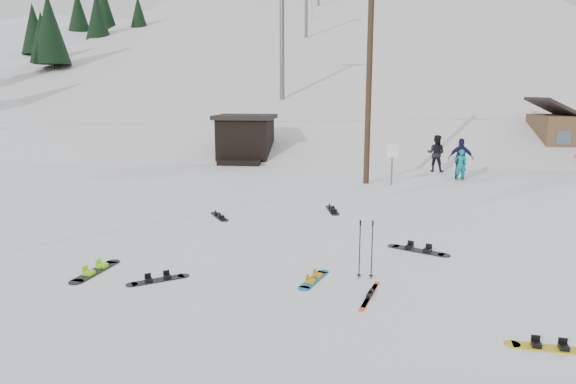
# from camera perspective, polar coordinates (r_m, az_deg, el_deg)

# --- Properties ---
(ground) EXTENTS (200.00, 200.00, 0.00)m
(ground) POSITION_cam_1_polar(r_m,az_deg,el_deg) (10.17, -0.88, -12.62)
(ground) COLOR white
(ground) RESTS_ON ground
(ski_slope) EXTENTS (60.00, 85.24, 65.97)m
(ski_slope) POSITION_cam_1_polar(r_m,az_deg,el_deg) (66.22, 5.72, -3.03)
(ski_slope) COLOR white
(ski_slope) RESTS_ON ground
(ridge_left) EXTENTS (47.54, 95.03, 58.38)m
(ridge_left) POSITION_cam_1_polar(r_m,az_deg,el_deg) (69.95, -25.42, -2.47)
(ridge_left) COLOR white
(ridge_left) RESTS_ON ground
(treeline_left) EXTENTS (20.00, 64.00, 10.00)m
(treeline_left) POSITION_cam_1_polar(r_m,az_deg,el_deg) (60.71, -28.69, 5.87)
(treeline_left) COLOR black
(treeline_left) RESTS_ON ground
(treeline_crest) EXTENTS (50.00, 6.00, 10.00)m
(treeline_crest) POSITION_cam_1_polar(r_m,az_deg,el_deg) (95.32, 6.33, 8.56)
(treeline_crest) COLOR black
(treeline_crest) RESTS_ON ski_slope
(utility_pole) EXTENTS (2.00, 0.26, 9.00)m
(utility_pole) POSITION_cam_1_polar(r_m,az_deg,el_deg) (23.24, 9.00, 12.41)
(utility_pole) COLOR #3A2819
(utility_pole) RESTS_ON ground
(trail_sign) EXTENTS (0.50, 0.09, 1.85)m
(trail_sign) POSITION_cam_1_polar(r_m,az_deg,el_deg) (23.04, 11.51, 3.85)
(trail_sign) COLOR #595B60
(trail_sign) RESTS_ON ground
(lift_hut) EXTENTS (3.40, 4.10, 2.75)m
(lift_hut) POSITION_cam_1_polar(r_m,az_deg,el_deg) (30.93, -4.75, 5.99)
(lift_hut) COLOR black
(lift_hut) RESTS_ON ground
(lift_tower_near) EXTENTS (2.20, 0.36, 8.00)m
(lift_tower_near) POSITION_cam_1_polar(r_m,az_deg,el_deg) (39.76, -0.67, 16.52)
(lift_tower_near) COLOR #595B60
(lift_tower_near) RESTS_ON ski_slope
(hero_snowboard) EXTENTS (0.60, 1.32, 0.10)m
(hero_snowboard) POSITION_cam_1_polar(r_m,az_deg,el_deg) (11.49, 2.91, -9.65)
(hero_snowboard) COLOR #166593
(hero_snowboard) RESTS_ON ground
(hero_skis) EXTENTS (0.47, 1.59, 0.08)m
(hero_skis) POSITION_cam_1_polar(r_m,az_deg,el_deg) (10.78, 9.07, -11.22)
(hero_skis) COLOR red
(hero_skis) RESTS_ON ground
(ski_poles) EXTENTS (0.37, 0.10, 1.33)m
(ski_poles) POSITION_cam_1_polar(r_m,az_deg,el_deg) (11.52, 8.64, -6.26)
(ski_poles) COLOR black
(ski_poles) RESTS_ON ground
(board_scatter_a) EXTENTS (1.19, 0.92, 0.10)m
(board_scatter_a) POSITION_cam_1_polar(r_m,az_deg,el_deg) (11.80, -14.23, -9.42)
(board_scatter_a) COLOR black
(board_scatter_a) RESTS_ON ground
(board_scatter_b) EXTENTS (0.86, 1.26, 0.10)m
(board_scatter_b) POSITION_cam_1_polar(r_m,az_deg,el_deg) (17.18, -7.64, -2.70)
(board_scatter_b) COLOR black
(board_scatter_b) RESTS_ON ground
(board_scatter_c) EXTENTS (0.51, 1.70, 0.12)m
(board_scatter_c) POSITION_cam_1_polar(r_m,az_deg,el_deg) (12.77, -20.60, -8.19)
(board_scatter_c) COLOR black
(board_scatter_c) RESTS_ON ground
(board_scatter_d) EXTENTS (1.52, 0.96, 0.12)m
(board_scatter_d) POSITION_cam_1_polar(r_m,az_deg,el_deg) (13.89, 14.27, -6.26)
(board_scatter_d) COLOR black
(board_scatter_d) RESTS_ON ground
(board_scatter_e) EXTENTS (1.38, 0.39, 0.10)m
(board_scatter_e) POSITION_cam_1_polar(r_m,az_deg,el_deg) (9.64, 27.07, -15.13)
(board_scatter_e) COLOR gold
(board_scatter_e) RESTS_ON ground
(board_scatter_f) EXTENTS (0.54, 1.52, 0.11)m
(board_scatter_f) POSITION_cam_1_polar(r_m,az_deg,el_deg) (18.00, 4.96, -1.99)
(board_scatter_f) COLOR black
(board_scatter_f) RESTS_ON ground
(skier_teal) EXTENTS (0.54, 0.35, 1.46)m
(skier_teal) POSITION_cam_1_polar(r_m,az_deg,el_deg) (25.32, 18.62, 2.88)
(skier_teal) COLOR #0B7072
(skier_teal) RESTS_ON ground
(skier_dark) EXTENTS (1.12, 1.00, 1.90)m
(skier_dark) POSITION_cam_1_polar(r_m,az_deg,el_deg) (27.74, 16.12, 4.15)
(skier_dark) COLOR black
(skier_dark) RESTS_ON ground
(skier_navy) EXTENTS (1.22, 0.75, 1.95)m
(skier_navy) POSITION_cam_1_polar(r_m,az_deg,el_deg) (25.58, 18.66, 3.50)
(skier_navy) COLOR #161637
(skier_navy) RESTS_ON ground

